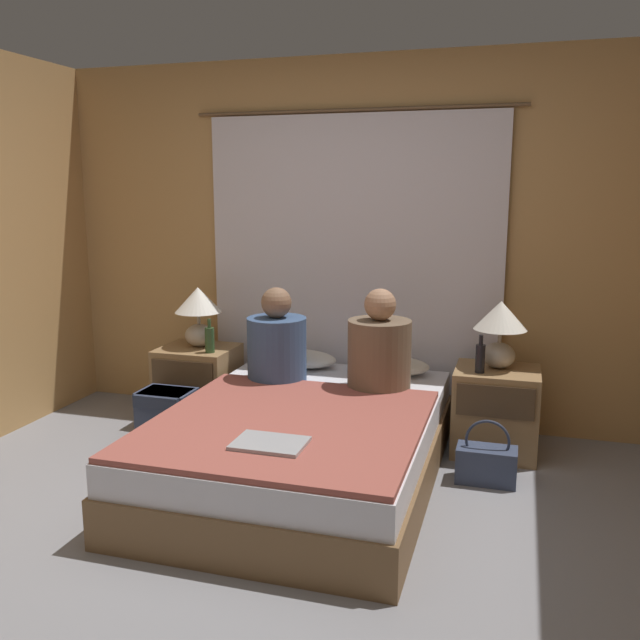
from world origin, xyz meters
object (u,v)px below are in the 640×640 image
nightstand_right (496,411)px  lamp_right (500,326)px  pillow_left (298,359)px  handbag_on_floor (486,463)px  beer_bottle_on_left_stand (210,339)px  nightstand_left (198,384)px  person_left_in_bed (277,344)px  backpack_on_floor (167,412)px  person_right_in_bed (379,350)px  beer_bottle_on_right_stand (480,358)px  laptop_on_bed (270,443)px  pillow_right (389,365)px  bed (304,445)px  lamp_left (198,309)px

nightstand_right → lamp_right: size_ratio=1.28×
lamp_right → pillow_left: size_ratio=0.78×
nightstand_right → lamp_right: (0.00, 0.04, 0.53)m
handbag_on_floor → beer_bottle_on_left_stand: bearing=169.0°
nightstand_left → person_left_in_bed: (0.68, -0.23, 0.39)m
beer_bottle_on_left_stand → handbag_on_floor: bearing=-11.0°
backpack_on_floor → handbag_on_floor: size_ratio=0.94×
person_left_in_bed → beer_bottle_on_left_stand: size_ratio=2.63×
pillow_left → handbag_on_floor: pillow_left is taller
lamp_right → person_right_in_bed: size_ratio=0.67×
lamp_right → backpack_on_floor: lamp_right is taller
nightstand_right → beer_bottle_on_right_stand: bearing=-134.8°
laptop_on_bed → backpack_on_floor: size_ratio=0.98×
nightstand_right → beer_bottle_on_right_stand: size_ratio=2.31×
pillow_right → person_left_in_bed: (-0.66, -0.36, 0.18)m
nightstand_left → person_right_in_bed: (1.34, -0.23, 0.39)m
bed → lamp_right: size_ratio=4.94×
lamp_right → beer_bottle_on_left_stand: lamp_right is taller
pillow_left → handbag_on_floor: (1.31, -0.60, -0.36)m
person_right_in_bed → person_left_in_bed: bearing=180.0°
person_left_in_bed → beer_bottle_on_right_stand: size_ratio=2.61×
beer_bottle_on_left_stand → pillow_right: bearing=11.2°
bed → beer_bottle_on_right_stand: beer_bottle_on_right_stand is taller
lamp_right → backpack_on_floor: (-2.06, -0.46, -0.61)m
lamp_left → nightstand_left: bearing=-90.0°
lamp_left → handbag_on_floor: (2.01, -0.51, -0.69)m
pillow_left → backpack_on_floor: 0.95m
nightstand_right → person_left_in_bed: person_left_in_bed is taller
laptop_on_bed → person_right_in_bed: bearing=75.5°
pillow_right → person_right_in_bed: bearing=-89.0°
lamp_right → backpack_on_floor: bearing=-167.5°
person_left_in_bed → beer_bottle_on_left_stand: bearing=166.4°
person_left_in_bed → person_right_in_bed: bearing=0.0°
nightstand_left → beer_bottle_on_right_stand: beer_bottle_on_right_stand is taller
beer_bottle_on_right_stand → laptop_on_bed: bearing=-125.3°
handbag_on_floor → bed: bearing=-165.7°
nightstand_right → pillow_right: same height
nightstand_right → pillow_left: same height
lamp_right → person_left_in_bed: person_left_in_bed is taller
bed → beer_bottle_on_right_stand: bearing=34.0°
person_left_in_bed → pillow_right: bearing=28.9°
pillow_right → person_left_in_bed: size_ratio=0.89×
bed → handbag_on_floor: (0.99, 0.25, -0.09)m
person_right_in_bed → backpack_on_floor: person_right_in_bed is taller
bed → person_left_in_bed: bearing=124.7°
lamp_right → person_right_in_bed: person_right_in_bed is taller
lamp_left → handbag_on_floor: size_ratio=1.14×
handbag_on_floor → pillow_right: bearing=138.5°
beer_bottle_on_right_stand → laptop_on_bed: size_ratio=0.69×
person_right_in_bed → pillow_left: bearing=150.5°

